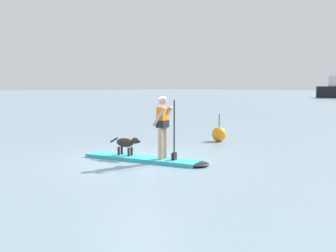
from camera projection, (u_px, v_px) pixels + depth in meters
The scene contains 5 objects.
ground_plane at pixel (142, 160), 10.89m from camera, with size 400.00×400.00×0.00m, color gray.
paddleboard at pixel (149, 159), 10.78m from camera, with size 3.73×1.92×0.10m.
person_paddler at pixel (163, 123), 10.46m from camera, with size 0.67×0.58×1.70m.
dog at pixel (127, 143), 11.08m from camera, with size 0.99×0.43×0.53m.
marker_buoy at pixel (219, 134), 14.61m from camera, with size 0.54×0.54×1.04m.
Camera 1 is at (8.41, -6.71, 2.07)m, focal length 41.42 mm.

